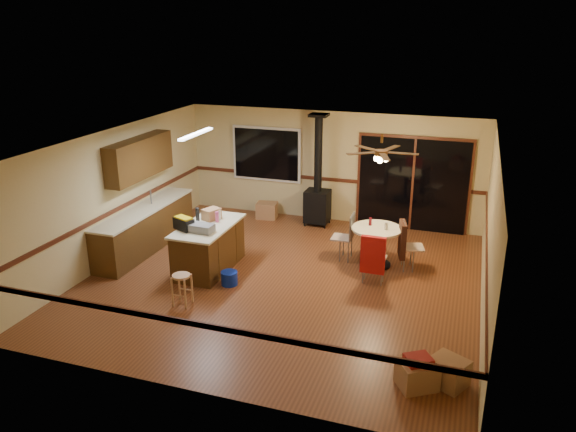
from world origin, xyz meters
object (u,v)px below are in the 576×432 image
at_px(toolbox_grey, 201,228).
at_px(box_corner_a, 417,374).
at_px(box_corner_b, 449,372).
at_px(kitchen_island, 209,247).
at_px(box_under_window, 267,210).
at_px(chair_left, 347,232).
at_px(toolbox_black, 184,224).
at_px(chair_near, 373,255).
at_px(blue_bucket, 229,278).
at_px(bar_stool, 182,290).
at_px(chair_right, 404,240).
at_px(wood_stove, 318,195).
at_px(dining_table, 376,240).

bearing_deg(toolbox_grey, box_corner_a, -26.96).
bearing_deg(box_corner_b, kitchen_island, 153.49).
bearing_deg(box_under_window, chair_left, -37.12).
bearing_deg(box_corner_a, toolbox_black, 154.73).
distance_m(chair_left, box_under_window, 3.02).
bearing_deg(box_corner_b, toolbox_grey, 156.95).
bearing_deg(chair_near, blue_bucket, -161.73).
bearing_deg(box_corner_b, box_corner_a, -154.78).
relative_size(bar_stool, chair_right, 0.78).
distance_m(bar_stool, box_corner_b, 4.48).
bearing_deg(chair_left, toolbox_grey, -145.26).
distance_m(kitchen_island, chair_near, 3.12).
height_order(chair_left, box_corner_b, chair_left).
height_order(wood_stove, toolbox_grey, wood_stove).
relative_size(toolbox_black, box_under_window, 0.81).
bearing_deg(blue_bucket, chair_left, 45.47).
distance_m(wood_stove, box_corner_b, 6.30).
bearing_deg(blue_bucket, wood_stove, 79.54).
relative_size(chair_left, chair_near, 0.74).
distance_m(blue_bucket, box_under_window, 3.66).
height_order(toolbox_black, box_under_window, toolbox_black).
height_order(kitchen_island, toolbox_grey, toolbox_grey).
xyz_separation_m(toolbox_grey, box_under_window, (-0.02, 3.45, -0.78)).
bearing_deg(blue_bucket, toolbox_black, 170.22).
relative_size(kitchen_island, toolbox_black, 4.34).
bearing_deg(wood_stove, box_corner_a, -62.21).
bearing_deg(blue_bucket, chair_right, 30.52).
distance_m(box_corner_a, box_corner_b, 0.43).
bearing_deg(chair_left, chair_near, -54.89).
relative_size(blue_bucket, chair_right, 0.43).
height_order(dining_table, chair_near, chair_near).
relative_size(dining_table, chair_left, 1.89).
height_order(toolbox_black, box_corner_b, toolbox_black).
distance_m(chair_left, box_corner_b, 4.22).
height_order(toolbox_grey, box_corner_b, toolbox_grey).
xyz_separation_m(toolbox_black, chair_right, (3.84, 1.54, -0.41)).
relative_size(dining_table, box_under_window, 2.03).
relative_size(wood_stove, box_under_window, 5.25).
bearing_deg(chair_near, dining_table, 96.34).
height_order(kitchen_island, box_corner_b, kitchen_island).
height_order(toolbox_black, chair_near, toolbox_black).
height_order(kitchen_island, chair_near, chair_near).
height_order(kitchen_island, blue_bucket, kitchen_island).
bearing_deg(toolbox_black, chair_near, 10.74).
height_order(toolbox_black, box_corner_a, toolbox_black).
distance_m(blue_bucket, chair_right, 3.38).
bearing_deg(chair_near, toolbox_black, -169.26).
xyz_separation_m(toolbox_grey, box_corner_a, (4.17, -2.12, -0.79)).
bearing_deg(dining_table, wood_stove, 132.52).
bearing_deg(kitchen_island, box_corner_b, -26.51).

